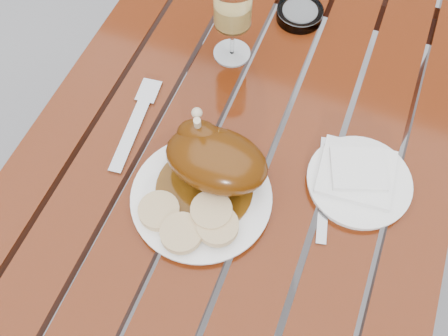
# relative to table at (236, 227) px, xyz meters

# --- Properties ---
(ground) EXTENTS (60.00, 60.00, 0.00)m
(ground) POSITION_rel_table_xyz_m (0.00, 0.00, -0.38)
(ground) COLOR slate
(ground) RESTS_ON ground
(table) EXTENTS (0.80, 1.20, 0.75)m
(table) POSITION_rel_table_xyz_m (0.00, 0.00, 0.00)
(table) COLOR #63220B
(table) RESTS_ON ground
(dinner_plate) EXTENTS (0.33, 0.33, 0.02)m
(dinner_plate) POSITION_rel_table_xyz_m (-0.03, -0.12, 0.38)
(dinner_plate) COLOR white
(dinner_plate) RESTS_ON table
(roast_duck) EXTENTS (0.19, 0.18, 0.13)m
(roast_duck) POSITION_rel_table_xyz_m (-0.02, -0.07, 0.44)
(roast_duck) COLOR #552F09
(roast_duck) RESTS_ON dinner_plate
(bread_dumplings) EXTENTS (0.18, 0.12, 0.03)m
(bread_dumplings) POSITION_rel_table_xyz_m (-0.02, -0.18, 0.41)
(bread_dumplings) COLOR #D8B984
(bread_dumplings) RESTS_ON dinner_plate
(wine_glass) EXTENTS (0.09, 0.09, 0.19)m
(wine_glass) POSITION_rel_table_xyz_m (-0.10, 0.22, 0.47)
(wine_glass) COLOR #F8D571
(wine_glass) RESTS_ON table
(side_plate) EXTENTS (0.25, 0.25, 0.02)m
(side_plate) POSITION_rel_table_xyz_m (0.23, 0.01, 0.38)
(side_plate) COLOR white
(side_plate) RESTS_ON table
(napkin) EXTENTS (0.14, 0.13, 0.01)m
(napkin) POSITION_rel_table_xyz_m (0.22, 0.02, 0.40)
(napkin) COLOR white
(napkin) RESTS_ON side_plate
(ashtray) EXTENTS (0.12, 0.12, 0.03)m
(ashtray) POSITION_rel_table_xyz_m (0.00, 0.37, 0.39)
(ashtray) COLOR #B2B7BC
(ashtray) RESTS_ON table
(fork) EXTENTS (0.05, 0.21, 0.01)m
(fork) POSITION_rel_table_xyz_m (-0.21, -0.03, 0.38)
(fork) COLOR gray
(fork) RESTS_ON table
(knife) EXTENTS (0.06, 0.19, 0.01)m
(knife) POSITION_rel_table_xyz_m (0.18, -0.04, 0.38)
(knife) COLOR gray
(knife) RESTS_ON table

